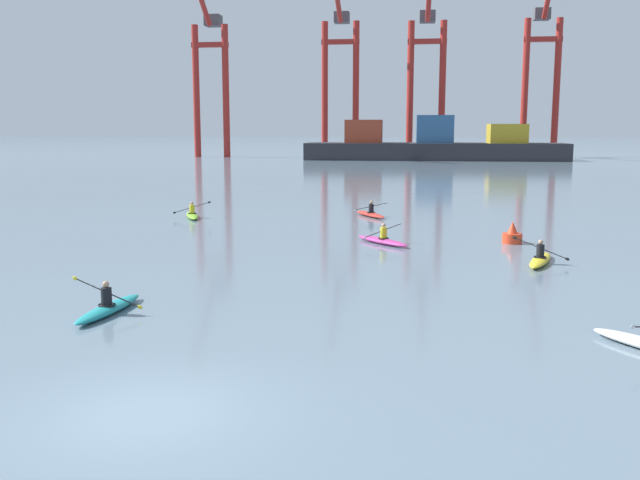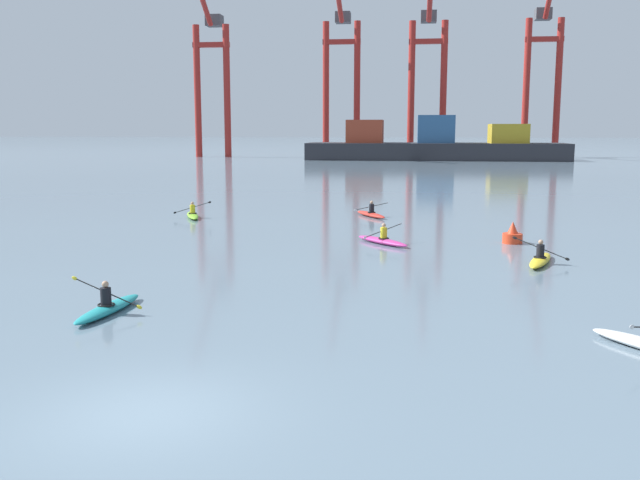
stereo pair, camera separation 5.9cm
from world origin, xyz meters
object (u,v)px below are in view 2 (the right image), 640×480
object	(u,v)px
gantry_crane_east_mid	(428,65)
kayak_magenta	(382,240)
gantry_crane_east	(543,63)
kayak_red	(371,214)
channel_buoy	(512,235)
kayak_teal	(108,307)
container_barge	(434,146)
kayak_lime	(193,215)
gantry_crane_west	(210,63)
kayak_yellow	(540,259)
gantry_crane_west_mid	(341,63)

from	to	relation	value
gantry_crane_east_mid	kayak_magenta	distance (m)	99.52
gantry_crane_east	kayak_red	size ratio (longest dim) A/B	10.63
kayak_magenta	gantry_crane_east	bearing A→B (deg)	76.56
gantry_crane_east_mid	kayak_magenta	xyz separation A→B (m)	(-3.75, -98.13, -16.13)
gantry_crane_east_mid	kayak_red	xyz separation A→B (m)	(-4.84, -88.27, -16.13)
channel_buoy	kayak_magenta	world-z (taller)	channel_buoy
kayak_teal	container_barge	bearing A→B (deg)	83.13
kayak_teal	kayak_lime	bearing A→B (deg)	101.32
gantry_crane_east_mid	kayak_magenta	bearing A→B (deg)	-92.19
gantry_crane_east_mid	kayak_magenta	size ratio (longest dim) A/B	10.54
kayak_lime	kayak_magenta	xyz separation A→B (m)	(11.44, -8.03, 0.00)
container_barge	gantry_crane_west	size ratio (longest dim) A/B	1.21
kayak_lime	kayak_yellow	distance (m)	21.37
kayak_red	gantry_crane_west	bearing A→B (deg)	111.95
container_barge	kayak_magenta	bearing A→B (deg)	-93.21
gantry_crane_west	kayak_red	bearing A→B (deg)	-68.05
gantry_crane_east	kayak_red	xyz separation A→B (m)	(-25.41, -91.91, -16.50)
gantry_crane_west_mid	kayak_yellow	distance (m)	108.55
container_barge	gantry_crane_west	world-z (taller)	gantry_crane_west
gantry_crane_east	gantry_crane_west	bearing A→B (deg)	-171.91
gantry_crane_west_mid	kayak_lime	size ratio (longest dim) A/B	9.98
channel_buoy	kayak_magenta	bearing A→B (deg)	-170.93
gantry_crane_east	kayak_lime	world-z (taller)	gantry_crane_east
container_barge	channel_buoy	bearing A→B (deg)	-89.35
kayak_red	kayak_teal	size ratio (longest dim) A/B	0.94
channel_buoy	gantry_crane_west	bearing A→B (deg)	113.73
gantry_crane_west	gantry_crane_east_mid	distance (m)	38.80
channel_buoy	kayak_yellow	size ratio (longest dim) A/B	0.29
gantry_crane_west	kayak_yellow	bearing A→B (deg)	-67.15
gantry_crane_east_mid	kayak_red	distance (m)	89.86
gantry_crane_west	gantry_crane_east	xyz separation A→B (m)	(59.08, 8.40, -0.01)
gantry_crane_west	gantry_crane_west_mid	distance (m)	24.09
gantry_crane_west_mid	kayak_magenta	xyz separation A→B (m)	(12.15, -101.67, -17.01)
gantry_crane_west	kayak_teal	distance (m)	111.24
channel_buoy	kayak_red	world-z (taller)	channel_buoy
gantry_crane_west	channel_buoy	distance (m)	102.28
container_barge	kayak_red	world-z (taller)	container_barge
gantry_crane_west	kayak_yellow	size ratio (longest dim) A/B	10.32
gantry_crane_west_mid	kayak_magenta	size ratio (longest dim) A/B	11.45
kayak_lime	kayak_yellow	world-z (taller)	kayak_yellow
kayak_yellow	kayak_teal	bearing A→B (deg)	-145.73
gantry_crane_west	kayak_lime	bearing A→B (deg)	-74.72
gantry_crane_east	gantry_crane_west_mid	bearing A→B (deg)	-179.83
container_barge	kayak_teal	xyz separation A→B (m)	(-12.09, -100.35, -2.17)
kayak_red	kayak_lime	world-z (taller)	kayak_lime
container_barge	kayak_magenta	distance (m)	87.39
gantry_crane_west	gantry_crane_east	distance (m)	59.67
container_barge	gantry_crane_east_mid	xyz separation A→B (m)	(-1.14, 10.90, 13.95)
gantry_crane_west_mid	kayak_teal	size ratio (longest dim) A/B	9.78
gantry_crane_east	channel_buoy	xyz separation A→B (m)	(-18.45, -100.84, -16.31)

